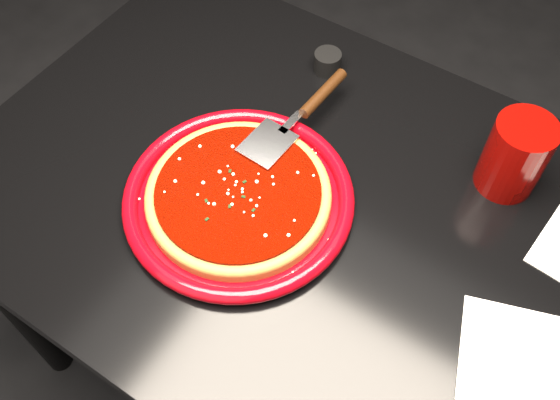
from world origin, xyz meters
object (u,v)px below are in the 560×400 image
object	(u,v)px
table	(309,304)
plate	(239,198)
pizza_server	(298,116)
cup	(515,156)
ramekin	(327,62)

from	to	relation	value
table	plate	size ratio (longest dim) A/B	3.21
pizza_server	plate	bearing A→B (deg)	-86.99
plate	pizza_server	world-z (taller)	pizza_server
plate	cup	size ratio (longest dim) A/B	2.75
pizza_server	cup	bearing A→B (deg)	19.65
table	ramekin	bearing A→B (deg)	118.54
table	pizza_server	size ratio (longest dim) A/B	4.05
plate	cup	bearing A→B (deg)	39.10
pizza_server	ramekin	bearing A→B (deg)	106.26
ramekin	plate	bearing A→B (deg)	-83.61
cup	pizza_server	bearing A→B (deg)	-163.46
table	ramekin	size ratio (longest dim) A/B	23.50
pizza_server	ramekin	distance (m)	0.17
table	plate	world-z (taller)	plate
pizza_server	cup	xyz separation A→B (m)	(0.34, 0.10, 0.02)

